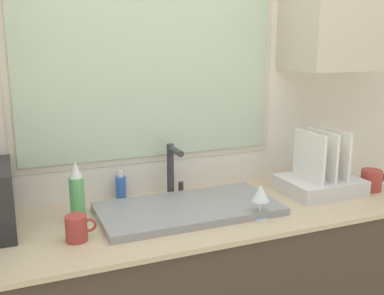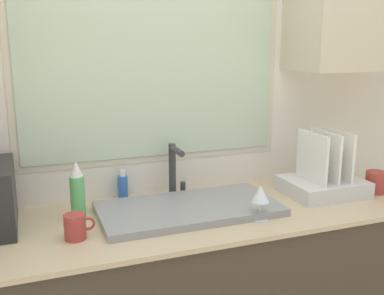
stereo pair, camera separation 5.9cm
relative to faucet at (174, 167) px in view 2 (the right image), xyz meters
name	(u,v)px [view 2 (the right image)]	position (x,y,z in m)	size (l,w,h in m)	color
wall_back	(154,81)	(-0.06, 0.08, 0.38)	(6.00, 0.38, 2.60)	silver
sink_basin	(189,209)	(0.00, -0.20, -0.12)	(0.73, 0.37, 0.03)	gray
faucet	(174,167)	(0.00, 0.00, 0.00)	(0.08, 0.15, 0.24)	#333338
dish_rack	(323,180)	(0.65, -0.20, -0.07)	(0.34, 0.28, 0.29)	silver
spray_bottle	(77,192)	(-0.44, -0.12, -0.03)	(0.06, 0.06, 0.24)	#59B266
soap_bottle	(123,186)	(-0.22, 0.05, -0.08)	(0.05, 0.05, 0.13)	blue
mug_near_sink	(76,227)	(-0.47, -0.30, -0.09)	(0.11, 0.08, 0.09)	#A53833
wine_glass	(260,195)	(0.23, -0.37, -0.04)	(0.07, 0.07, 0.14)	silver
mug_by_rack	(376,182)	(0.89, -0.27, -0.09)	(0.13, 0.09, 0.10)	#A53833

